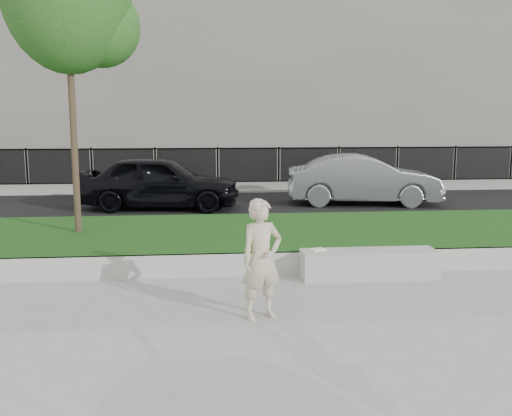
{
  "coord_description": "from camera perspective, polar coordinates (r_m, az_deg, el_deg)",
  "views": [
    {
      "loc": [
        -1.17,
        -8.35,
        2.69
      ],
      "look_at": [
        -0.26,
        1.2,
        1.15
      ],
      "focal_mm": 40.0,
      "sensor_mm": 36.0,
      "label": 1
    }
  ],
  "objects": [
    {
      "name": "iron_fence",
      "position": [
        20.49,
        -2.16,
        3.11
      ],
      "size": [
        32.0,
        0.3,
        1.5
      ],
      "color": "slate",
      "rests_on": "far_pavement"
    },
    {
      "name": "ground",
      "position": [
        8.85,
        2.43,
        -8.57
      ],
      "size": [
        90.0,
        90.0,
        0.0
      ],
      "primitive_type": "plane",
      "color": "gray",
      "rests_on": "ground"
    },
    {
      "name": "grass_kerb",
      "position": [
        9.78,
        1.6,
        -5.61
      ],
      "size": [
        34.0,
        0.08,
        0.4
      ],
      "primitive_type": "cube",
      "color": "#A5A29A",
      "rests_on": "ground"
    },
    {
      "name": "far_pavement",
      "position": [
        21.54,
        -2.31,
        2.12
      ],
      "size": [
        34.0,
        3.0,
        0.12
      ],
      "primitive_type": "cube",
      "color": "gray",
      "rests_on": "ground"
    },
    {
      "name": "stone_bench",
      "position": [
        9.83,
        11.22,
        -5.52
      ],
      "size": [
        2.29,
        0.57,
        0.47
      ],
      "primitive_type": "cube",
      "color": "#A5A29A",
      "rests_on": "ground"
    },
    {
      "name": "man",
      "position": [
        7.62,
        0.56,
        -5.14
      ],
      "size": [
        0.69,
        0.58,
        1.62
      ],
      "primitive_type": "imported",
      "rotation": [
        0.0,
        0.0,
        0.38
      ],
      "color": "beige",
      "rests_on": "ground"
    },
    {
      "name": "book",
      "position": [
        9.66,
        6.2,
        -4.14
      ],
      "size": [
        0.28,
        0.24,
        0.03
      ],
      "primitive_type": "cube",
      "rotation": [
        0.0,
        0.0,
        0.39
      ],
      "color": "white",
      "rests_on": "stone_bench"
    },
    {
      "name": "car_silver",
      "position": [
        17.63,
        10.66,
        2.8
      ],
      "size": [
        4.74,
        2.21,
        1.5
      ],
      "primitive_type": "imported",
      "rotation": [
        0.0,
        0.0,
        1.43
      ],
      "color": "gray",
      "rests_on": "street"
    },
    {
      "name": "street",
      "position": [
        17.1,
        -1.47,
        0.15
      ],
      "size": [
        34.0,
        7.0,
        0.04
      ],
      "primitive_type": "cube",
      "color": "black",
      "rests_on": "ground"
    },
    {
      "name": "car_dark",
      "position": [
        16.7,
        -9.61,
        2.58
      ],
      "size": [
        4.75,
        2.34,
        1.56
      ],
      "primitive_type": "imported",
      "rotation": [
        0.0,
        0.0,
        1.46
      ],
      "color": "black",
      "rests_on": "street"
    },
    {
      "name": "grass_bank",
      "position": [
        11.68,
        0.42,
        -3.18
      ],
      "size": [
        34.0,
        4.0,
        0.4
      ],
      "primitive_type": "cube",
      "color": "#11380E",
      "rests_on": "ground"
    },
    {
      "name": "building_facade",
      "position": [
        28.47,
        -3.18,
        13.78
      ],
      "size": [
        34.0,
        10.0,
        10.0
      ],
      "primitive_type": "cube",
      "color": "#69655C",
      "rests_on": "ground"
    }
  ]
}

